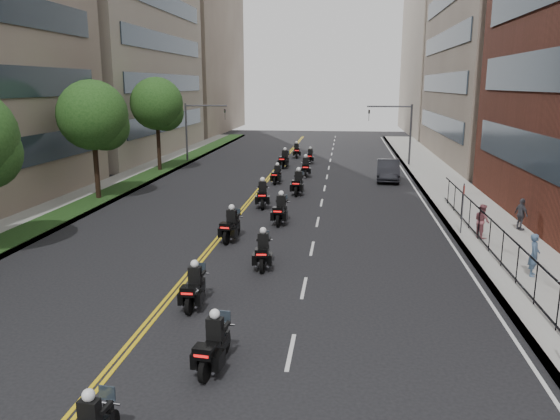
# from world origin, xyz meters

# --- Properties ---
(sidewalk_right) EXTENTS (4.00, 90.00, 0.15)m
(sidewalk_right) POSITION_xyz_m (12.00, 25.00, 0.07)
(sidewalk_right) COLOR gray
(sidewalk_right) RESTS_ON ground
(sidewalk_left) EXTENTS (4.00, 90.00, 0.15)m
(sidewalk_left) POSITION_xyz_m (-12.00, 25.00, 0.07)
(sidewalk_left) COLOR gray
(sidewalk_left) RESTS_ON ground
(grass_strip) EXTENTS (2.00, 90.00, 0.04)m
(grass_strip) POSITION_xyz_m (-11.20, 25.00, 0.17)
(grass_strip) COLOR #1D3914
(grass_strip) RESTS_ON sidewalk_left
(building_right_tan) EXTENTS (15.11, 28.00, 30.00)m
(building_right_tan) POSITION_xyz_m (21.48, 48.00, 15.00)
(building_right_tan) COLOR #7A6759
(building_right_tan) RESTS_ON ground
(building_right_far) EXTENTS (15.00, 28.00, 26.00)m
(building_right_far) POSITION_xyz_m (21.50, 78.00, 13.00)
(building_right_far) COLOR gray
(building_right_far) RESTS_ON ground
(building_left_far) EXTENTS (16.00, 28.00, 26.00)m
(building_left_far) POSITION_xyz_m (-22.00, 78.00, 13.00)
(building_left_far) COLOR #7A6759
(building_left_far) RESTS_ON ground
(iron_fence) EXTENTS (0.05, 28.00, 1.50)m
(iron_fence) POSITION_xyz_m (11.00, 12.00, 0.90)
(iron_fence) COLOR black
(iron_fence) RESTS_ON sidewalk_right
(street_trees) EXTENTS (4.40, 38.40, 7.98)m
(street_trees) POSITION_xyz_m (-11.05, 18.61, 5.13)
(street_trees) COLOR black
(street_trees) RESTS_ON ground
(traffic_signal_right) EXTENTS (4.09, 0.20, 5.60)m
(traffic_signal_right) POSITION_xyz_m (9.54, 42.00, 3.70)
(traffic_signal_right) COLOR #3F3F44
(traffic_signal_right) RESTS_ON ground
(traffic_signal_left) EXTENTS (4.09, 0.20, 5.60)m
(traffic_signal_left) POSITION_xyz_m (-9.54, 42.00, 3.70)
(traffic_signal_left) COLOR #3F3F44
(traffic_signal_left) RESTS_ON ground
(motorcycle_1) EXTENTS (0.64, 2.21, 1.63)m
(motorcycle_1) POSITION_xyz_m (1.28, 3.86, 0.64)
(motorcycle_1) COLOR black
(motorcycle_1) RESTS_ON ground
(motorcycle_2) EXTENTS (0.50, 2.18, 1.61)m
(motorcycle_2) POSITION_xyz_m (-0.35, 7.85, 0.64)
(motorcycle_2) COLOR black
(motorcycle_2) RESTS_ON ground
(motorcycle_3) EXTENTS (0.59, 2.27, 1.67)m
(motorcycle_3) POSITION_xyz_m (1.35, 12.14, 0.66)
(motorcycle_3) COLOR black
(motorcycle_3) RESTS_ON ground
(motorcycle_4) EXTENTS (0.67, 2.38, 1.75)m
(motorcycle_4) POSITION_xyz_m (-0.76, 15.88, 0.69)
(motorcycle_4) COLOR black
(motorcycle_4) RESTS_ON ground
(motorcycle_5) EXTENTS (0.60, 2.43, 1.79)m
(motorcycle_5) POSITION_xyz_m (1.23, 19.41, 0.71)
(motorcycle_5) COLOR black
(motorcycle_5) RESTS_ON ground
(motorcycle_6) EXTENTS (0.73, 2.50, 1.84)m
(motorcycle_6) POSITION_xyz_m (-0.35, 23.33, 0.73)
(motorcycle_6) COLOR black
(motorcycle_6) RESTS_ON ground
(motorcycle_7) EXTENTS (0.65, 2.53, 1.87)m
(motorcycle_7) POSITION_xyz_m (1.48, 27.47, 0.74)
(motorcycle_7) COLOR black
(motorcycle_7) RESTS_ON ground
(motorcycle_8) EXTENTS (0.61, 2.16, 1.60)m
(motorcycle_8) POSITION_xyz_m (-0.47, 31.50, 0.63)
(motorcycle_8) COLOR black
(motorcycle_8) RESTS_ON ground
(motorcycle_9) EXTENTS (0.61, 2.46, 1.81)m
(motorcycle_9) POSITION_xyz_m (1.45, 35.01, 0.72)
(motorcycle_9) COLOR black
(motorcycle_9) RESTS_ON ground
(motorcycle_10) EXTENTS (0.76, 2.50, 1.85)m
(motorcycle_10) POSITION_xyz_m (-0.77, 39.40, 0.73)
(motorcycle_10) COLOR black
(motorcycle_10) RESTS_ON ground
(motorcycle_11) EXTENTS (0.50, 2.16, 1.59)m
(motorcycle_11) POSITION_xyz_m (1.33, 42.64, 0.63)
(motorcycle_11) COLOR black
(motorcycle_11) RESTS_ON ground
(motorcycle_12) EXTENTS (0.68, 2.30, 1.70)m
(motorcycle_12) POSITION_xyz_m (-0.32, 46.61, 0.67)
(motorcycle_12) COLOR black
(motorcycle_12) RESTS_ON ground
(parked_sedan) EXTENTS (1.99, 4.99, 1.61)m
(parked_sedan) POSITION_xyz_m (8.00, 33.97, 0.81)
(parked_sedan) COLOR black
(parked_sedan) RESTS_ON ground
(pedestrian_a) EXTENTS (0.58, 0.71, 1.66)m
(pedestrian_a) POSITION_xyz_m (11.89, 11.97, 0.98)
(pedestrian_a) COLOR #455E7E
(pedestrian_a) RESTS_ON sidewalk_right
(pedestrian_b) EXTENTS (0.86, 0.96, 1.64)m
(pedestrian_b) POSITION_xyz_m (11.20, 17.29, 0.97)
(pedestrian_b) COLOR #96525A
(pedestrian_b) RESTS_ON sidewalk_right
(pedestrian_c) EXTENTS (0.69, 1.04, 1.63)m
(pedestrian_c) POSITION_xyz_m (13.50, 18.95, 0.97)
(pedestrian_c) COLOR #46464E
(pedestrian_c) RESTS_ON sidewalk_right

